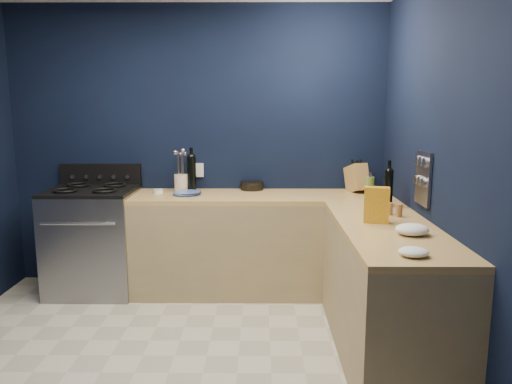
{
  "coord_description": "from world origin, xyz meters",
  "views": [
    {
      "loc": [
        0.58,
        -2.89,
        1.69
      ],
      "look_at": [
        0.55,
        1.0,
        1.0
      ],
      "focal_mm": 34.51,
      "sensor_mm": 36.0,
      "label": 1
    }
  ],
  "objects_px": {
    "gas_range": "(94,242)",
    "crouton_bag": "(377,205)",
    "utensil_crock": "(181,183)",
    "knife_block": "(357,178)",
    "plate_stack": "(187,193)"
  },
  "relations": [
    {
      "from": "gas_range",
      "to": "crouton_bag",
      "type": "xyz_separation_m",
      "value": [
        2.3,
        -1.04,
        0.56
      ]
    },
    {
      "from": "utensil_crock",
      "to": "knife_block",
      "type": "relative_size",
      "value": 0.65
    },
    {
      "from": "plate_stack",
      "to": "crouton_bag",
      "type": "bearing_deg",
      "value": -35.6
    },
    {
      "from": "gas_range",
      "to": "utensil_crock",
      "type": "relative_size",
      "value": 5.77
    },
    {
      "from": "plate_stack",
      "to": "knife_block",
      "type": "distance_m",
      "value": 1.56
    },
    {
      "from": "gas_range",
      "to": "utensil_crock",
      "type": "xyz_separation_m",
      "value": [
        0.78,
        0.17,
        0.52
      ]
    },
    {
      "from": "gas_range",
      "to": "knife_block",
      "type": "height_order",
      "value": "knife_block"
    },
    {
      "from": "crouton_bag",
      "to": "utensil_crock",
      "type": "bearing_deg",
      "value": 153.34
    },
    {
      "from": "gas_range",
      "to": "knife_block",
      "type": "relative_size",
      "value": 3.76
    },
    {
      "from": "gas_range",
      "to": "plate_stack",
      "type": "height_order",
      "value": "plate_stack"
    },
    {
      "from": "utensil_crock",
      "to": "crouton_bag",
      "type": "relative_size",
      "value": 0.65
    },
    {
      "from": "knife_block",
      "to": "crouton_bag",
      "type": "xyz_separation_m",
      "value": [
        -0.1,
        -1.22,
        0.0
      ]
    },
    {
      "from": "gas_range",
      "to": "plate_stack",
      "type": "xyz_separation_m",
      "value": [
        0.86,
        -0.01,
        0.46
      ]
    },
    {
      "from": "utensil_crock",
      "to": "crouton_bag",
      "type": "height_order",
      "value": "crouton_bag"
    },
    {
      "from": "utensil_crock",
      "to": "crouton_bag",
      "type": "distance_m",
      "value": 1.94
    }
  ]
}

